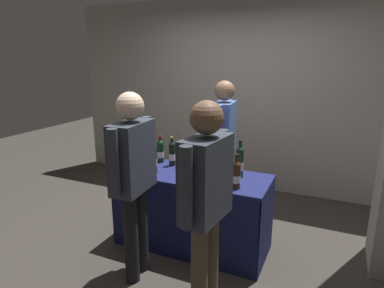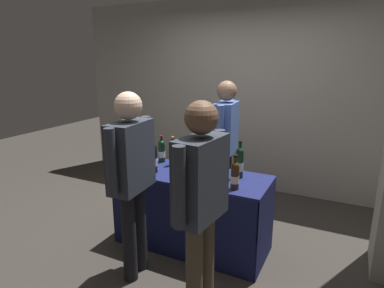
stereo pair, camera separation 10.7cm
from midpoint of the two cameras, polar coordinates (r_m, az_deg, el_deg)
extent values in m
plane|color=#38332D|center=(3.56, -0.90, -16.93)|extent=(12.00, 12.00, 0.00)
cube|color=#9E998E|center=(4.79, 8.52, 8.21)|extent=(5.46, 0.12, 2.67)
cube|color=#191E51|center=(3.22, -0.95, -5.38)|extent=(1.50, 0.61, 0.02)
cube|color=#141942|center=(3.14, -3.30, -13.72)|extent=(1.50, 0.01, 0.75)
cube|color=#141942|center=(3.62, 1.10, -9.63)|extent=(1.50, 0.01, 0.75)
cube|color=#141942|center=(3.73, -11.50, -9.22)|extent=(0.01, 0.61, 0.75)
cube|color=#141942|center=(3.17, 11.74, -13.76)|extent=(0.01, 0.61, 0.75)
cylinder|color=#38230F|center=(2.86, 6.57, -5.68)|extent=(0.07, 0.07, 0.21)
sphere|color=#38230F|center=(2.83, 6.63, -3.72)|extent=(0.07, 0.07, 0.07)
cylinder|color=#38230F|center=(2.81, 6.65, -2.94)|extent=(0.03, 0.03, 0.08)
cylinder|color=black|center=(2.80, 6.68, -1.98)|extent=(0.04, 0.04, 0.02)
cylinder|color=beige|center=(2.87, 6.56, -5.99)|extent=(0.07, 0.07, 0.07)
cylinder|color=black|center=(3.24, -7.62, -2.82)|extent=(0.07, 0.07, 0.25)
sphere|color=black|center=(3.20, -7.70, -0.65)|extent=(0.07, 0.07, 0.07)
cylinder|color=black|center=(3.19, -7.72, 0.12)|extent=(0.03, 0.03, 0.09)
cylinder|color=maroon|center=(3.18, -7.76, 1.06)|extent=(0.03, 0.03, 0.02)
cylinder|color=beige|center=(3.24, -7.61, -3.16)|extent=(0.07, 0.07, 0.08)
cylinder|color=#192333|center=(3.05, 3.89, -3.82)|extent=(0.08, 0.08, 0.26)
sphere|color=#192333|center=(3.01, 3.93, -1.49)|extent=(0.08, 0.08, 0.08)
cylinder|color=#192333|center=(3.00, 3.95, -0.71)|extent=(0.03, 0.03, 0.09)
cylinder|color=#B7932D|center=(2.98, 3.96, 0.25)|extent=(0.03, 0.03, 0.02)
cylinder|color=beige|center=(3.05, 3.88, -4.18)|extent=(0.08, 0.08, 0.08)
cylinder|color=black|center=(3.22, -1.65, -3.12)|extent=(0.07, 0.07, 0.22)
sphere|color=black|center=(3.19, -1.66, -1.28)|extent=(0.07, 0.07, 0.07)
cylinder|color=black|center=(3.18, -1.67, -0.66)|extent=(0.03, 0.03, 0.07)
cylinder|color=maroon|center=(3.17, -1.67, 0.13)|extent=(0.03, 0.03, 0.02)
cylinder|color=beige|center=(3.23, -1.65, -3.41)|extent=(0.07, 0.07, 0.07)
cylinder|color=#192333|center=(3.03, 1.38, -4.23)|extent=(0.08, 0.08, 0.23)
sphere|color=#192333|center=(2.99, 1.39, -2.18)|extent=(0.08, 0.08, 0.08)
cylinder|color=#192333|center=(2.98, 1.40, -1.39)|extent=(0.03, 0.03, 0.09)
cylinder|color=#B7932D|center=(2.96, 1.40, -0.42)|extent=(0.04, 0.04, 0.02)
cylinder|color=beige|center=(3.03, 1.38, -4.56)|extent=(0.08, 0.08, 0.07)
cylinder|color=black|center=(3.44, -4.35, -1.98)|extent=(0.06, 0.06, 0.22)
sphere|color=black|center=(3.41, -4.39, -0.24)|extent=(0.06, 0.06, 0.06)
cylinder|color=black|center=(3.40, -4.40, 0.36)|extent=(0.02, 0.02, 0.07)
cylinder|color=#B7932D|center=(3.39, -4.41, 1.11)|extent=(0.03, 0.03, 0.02)
cylinder|color=beige|center=(3.45, -4.35, -2.25)|extent=(0.07, 0.07, 0.07)
cylinder|color=#192333|center=(3.31, 0.87, -2.70)|extent=(0.07, 0.07, 0.21)
sphere|color=#192333|center=(3.28, 0.88, -0.96)|extent=(0.07, 0.07, 0.07)
cylinder|color=#192333|center=(3.27, 0.88, -0.26)|extent=(0.03, 0.03, 0.08)
cylinder|color=black|center=(3.26, 0.88, 0.59)|extent=(0.03, 0.03, 0.02)
cylinder|color=beige|center=(3.31, 0.87, -2.98)|extent=(0.07, 0.07, 0.07)
cylinder|color=black|center=(3.12, 7.26, -3.45)|extent=(0.07, 0.07, 0.26)
sphere|color=black|center=(3.08, 7.33, -1.19)|extent=(0.07, 0.07, 0.07)
cylinder|color=black|center=(3.07, 7.36, -0.45)|extent=(0.03, 0.03, 0.08)
cylinder|color=black|center=(3.06, 7.39, 0.45)|extent=(0.03, 0.03, 0.02)
cylinder|color=beige|center=(3.13, 7.25, -3.81)|extent=(0.07, 0.07, 0.08)
cylinder|color=black|center=(3.56, -6.33, -1.55)|extent=(0.07, 0.07, 0.20)
sphere|color=black|center=(3.54, -6.38, 0.04)|extent=(0.07, 0.07, 0.07)
cylinder|color=black|center=(3.53, -6.39, 0.58)|extent=(0.03, 0.03, 0.07)
cylinder|color=maroon|center=(3.52, -6.41, 1.26)|extent=(0.03, 0.03, 0.02)
cylinder|color=beige|center=(3.57, -6.32, -1.80)|extent=(0.07, 0.07, 0.07)
cylinder|color=silver|center=(3.18, 2.39, -5.44)|extent=(0.06, 0.06, 0.00)
cylinder|color=silver|center=(3.16, 2.40, -4.80)|extent=(0.01, 0.01, 0.07)
cone|color=silver|center=(3.14, 2.41, -3.71)|extent=(0.07, 0.07, 0.06)
cylinder|color=silver|center=(3.38, -1.05, -4.16)|extent=(0.06, 0.06, 0.00)
cylinder|color=silver|center=(3.37, -1.06, -3.65)|extent=(0.01, 0.01, 0.06)
cone|color=silver|center=(3.35, -1.06, -2.66)|extent=(0.08, 0.08, 0.06)
cylinder|color=silver|center=(3.14, -2.26, -5.67)|extent=(0.07, 0.07, 0.00)
cylinder|color=silver|center=(3.13, -2.27, -5.06)|extent=(0.01, 0.01, 0.07)
cone|color=silver|center=(3.11, -2.28, -3.91)|extent=(0.07, 0.07, 0.07)
cylinder|color=#590C19|center=(3.11, -2.28, -4.23)|extent=(0.04, 0.04, 0.02)
cylinder|color=silver|center=(3.35, -11.40, -3.32)|extent=(0.09, 0.09, 0.15)
cylinder|color=#38722D|center=(3.30, -11.16, -1.10)|extent=(0.02, 0.04, 0.27)
ellipsoid|color=gold|center=(3.29, -11.20, 1.28)|extent=(0.03, 0.03, 0.05)
cylinder|color=#38722D|center=(3.32, -11.57, -1.66)|extent=(0.01, 0.02, 0.21)
ellipsoid|color=gold|center=(3.30, -11.59, 0.08)|extent=(0.03, 0.03, 0.05)
cylinder|color=#38722D|center=(3.33, -11.48, -1.61)|extent=(0.03, 0.03, 0.20)
ellipsoid|color=#E05B1E|center=(3.30, -11.29, 0.12)|extent=(0.03, 0.03, 0.05)
cylinder|color=#38722D|center=(3.32, -11.49, -1.05)|extent=(0.06, 0.03, 0.27)
ellipsoid|color=gold|center=(3.28, -11.14, 1.27)|extent=(0.03, 0.03, 0.05)
cylinder|color=#38722D|center=(3.32, -11.50, -1.58)|extent=(0.02, 0.02, 0.21)
ellipsoid|color=pink|center=(3.29, -11.57, 0.16)|extent=(0.03, 0.03, 0.05)
cylinder|color=black|center=(4.04, 4.75, -6.55)|extent=(0.12, 0.12, 0.81)
cylinder|color=black|center=(3.90, 4.20, -7.32)|extent=(0.12, 0.12, 0.81)
cube|color=#4C6BB7|center=(3.77, 4.69, 2.88)|extent=(0.25, 0.40, 0.57)
sphere|color=#8C664C|center=(3.71, 4.83, 9.16)|extent=(0.22, 0.22, 0.22)
cylinder|color=#4C6BB7|center=(3.99, 5.54, 3.87)|extent=(0.08, 0.08, 0.53)
cylinder|color=#4C6BB7|center=(3.54, 3.75, 2.49)|extent=(0.08, 0.08, 0.53)
cylinder|color=black|center=(2.93, -11.56, -15.65)|extent=(0.12, 0.12, 0.81)
cylinder|color=black|center=(3.05, -9.84, -14.21)|extent=(0.12, 0.12, 0.81)
cube|color=#2D333D|center=(2.72, -11.36, -2.19)|extent=(0.24, 0.45, 0.57)
sphere|color=beige|center=(2.63, -11.82, 6.44)|extent=(0.22, 0.22, 0.22)
cylinder|color=#2D333D|center=(2.50, -14.52, -3.32)|extent=(0.08, 0.08, 0.52)
cylinder|color=#2D333D|center=(2.93, -8.72, -0.37)|extent=(0.08, 0.08, 0.52)
cylinder|color=#4C4233|center=(2.47, -0.03, -21.65)|extent=(0.12, 0.12, 0.80)
cylinder|color=#4C4233|center=(2.59, 1.92, -19.80)|extent=(0.12, 0.12, 0.80)
cube|color=#2D333D|center=(2.20, 1.05, -6.01)|extent=(0.25, 0.44, 0.57)
sphere|color=brown|center=(2.09, 1.10, 4.59)|extent=(0.22, 0.22, 0.22)
cylinder|color=#2D333D|center=(1.99, -2.57, -7.63)|extent=(0.08, 0.08, 0.52)
cylinder|color=#2D333D|center=(2.41, 4.03, -3.64)|extent=(0.08, 0.08, 0.52)
camera|label=1|loc=(0.05, -90.98, -0.26)|focal=30.90mm
camera|label=2|loc=(0.05, 89.02, 0.26)|focal=30.90mm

